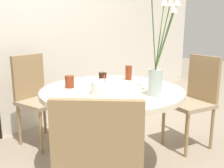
{
  "coord_description": "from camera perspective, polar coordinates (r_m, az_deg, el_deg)",
  "views": [
    {
      "loc": [
        -1.49,
        -1.32,
        1.21
      ],
      "look_at": [
        0.0,
        0.0,
        0.76
      ],
      "focal_mm": 40.0,
      "sensor_mm": 36.0,
      "label": 1
    }
  ],
  "objects": [
    {
      "name": "drink_glass_0",
      "position": [
        2.18,
        -2.14,
        1.23
      ],
      "size": [
        0.07,
        0.07,
        0.11
      ],
      "color": "#33190C",
      "rests_on": "dining_table"
    },
    {
      "name": "flower_vase",
      "position": [
        1.82,
        10.57,
        5.06
      ],
      "size": [
        0.29,
        0.24,
        0.73
      ],
      "color": "#B2C6C1",
      "rests_on": "dining_table"
    },
    {
      "name": "ground_plane",
      "position": [
        2.33,
        0.0,
        -18.48
      ],
      "size": [
        16.0,
        16.0,
        0.0
      ],
      "primitive_type": "plane",
      "color": "gray"
    },
    {
      "name": "chair_right_flank",
      "position": [
        2.67,
        18.41,
        -2.51
      ],
      "size": [
        0.51,
        0.51,
        0.93
      ],
      "rotation": [
        0.0,
        0.0,
        4.36
      ],
      "color": "#9E896B",
      "rests_on": "ground_plane"
    },
    {
      "name": "chair_near_front",
      "position": [
        2.73,
        -16.95,
        -2.09
      ],
      "size": [
        0.45,
        0.45,
        0.93
      ],
      "rotation": [
        0.0,
        0.0,
        0.13
      ],
      "color": "#9E896B",
      "rests_on": "ground_plane"
    },
    {
      "name": "side_plate",
      "position": [
        1.77,
        -9.78,
        -3.37
      ],
      "size": [
        0.18,
        0.18,
        0.01
      ],
      "color": "white",
      "rests_on": "dining_table"
    },
    {
      "name": "birthday_cake",
      "position": [
        1.9,
        -1.76,
        -0.74
      ],
      "size": [
        0.21,
        0.21,
        0.14
      ],
      "color": "white",
      "rests_on": "dining_table"
    },
    {
      "name": "dining_table",
      "position": [
        2.09,
        0.0,
        -4.71
      ],
      "size": [
        1.17,
        1.17,
        0.72
      ],
      "color": "beige",
      "rests_on": "ground_plane"
    },
    {
      "name": "drink_glass_2",
      "position": [
        2.11,
        -9.68,
        0.55
      ],
      "size": [
        0.08,
        0.08,
        0.1
      ],
      "color": "maroon",
      "rests_on": "dining_table"
    },
    {
      "name": "wall_back",
      "position": [
        3.05,
        -19.86,
        13.76
      ],
      "size": [
        8.0,
        0.05,
        2.6
      ],
      "color": "silver",
      "rests_on": "ground_plane"
    },
    {
      "name": "drink_glass_1",
      "position": [
        2.4,
        3.8,
        2.61
      ],
      "size": [
        0.06,
        0.06,
        0.14
      ],
      "color": "maroon",
      "rests_on": "dining_table"
    }
  ]
}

